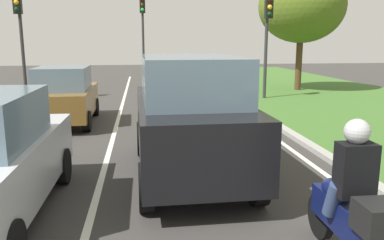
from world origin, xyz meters
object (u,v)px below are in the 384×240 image
object	(u,v)px
rider_person	(354,168)
motorcycle	(352,223)
traffic_light_overhead_left	(20,23)
traffic_light_far_median	(143,23)
traffic_light_near_right	(268,27)
tree_roadside_far	(302,6)
car_suv_ahead	(190,116)
car_hatchback_far	(65,96)

from	to	relation	value
rider_person	motorcycle	bearing A→B (deg)	-90.97
rider_person	traffic_light_overhead_left	size ratio (longest dim) A/B	0.24
rider_person	traffic_light_far_median	world-z (taller)	traffic_light_far_median
traffic_light_far_median	motorcycle	bearing A→B (deg)	-84.08
rider_person	traffic_light_near_right	bearing A→B (deg)	77.34
rider_person	tree_roadside_far	bearing A→B (deg)	70.81
motorcycle	traffic_light_near_right	bearing A→B (deg)	77.38
motorcycle	tree_roadside_far	size ratio (longest dim) A/B	0.31
rider_person	tree_roadside_far	distance (m)	16.84
car_suv_ahead	tree_roadside_far	size ratio (longest dim) A/B	0.75
car_suv_ahead	traffic_light_far_median	bearing A→B (deg)	91.54
traffic_light_overhead_left	traffic_light_near_right	bearing A→B (deg)	-5.14
traffic_light_overhead_left	traffic_light_far_median	distance (m)	8.29
car_hatchback_far	traffic_light_far_median	world-z (taller)	traffic_light_far_median
rider_person	traffic_light_near_right	size ratio (longest dim) A/B	0.25
car_hatchback_far	tree_roadside_far	bearing A→B (deg)	33.12
car_suv_ahead	motorcycle	size ratio (longest dim) A/B	2.38
motorcycle	traffic_light_near_right	xyz separation A→B (m)	(3.10, 12.86, 2.55)
rider_person	traffic_light_overhead_left	bearing A→B (deg)	118.69
car_suv_ahead	traffic_light_far_median	world-z (taller)	traffic_light_far_median
car_hatchback_far	rider_person	world-z (taller)	car_hatchback_far
car_suv_ahead	car_hatchback_far	world-z (taller)	car_suv_ahead
car_hatchback_far	car_suv_ahead	bearing A→B (deg)	-59.36
traffic_light_overhead_left	tree_roadside_far	distance (m)	13.09
car_hatchback_far	rider_person	xyz separation A→B (m)	(4.62, -8.59, 0.31)
motorcycle	tree_roadside_far	distance (m)	17.01
motorcycle	traffic_light_far_median	distance (m)	20.62
traffic_light_near_right	traffic_light_overhead_left	size ratio (longest dim) A/B	0.95
car_hatchback_far	traffic_light_overhead_left	bearing A→B (deg)	115.96
traffic_light_near_right	tree_roadside_far	size ratio (longest dim) A/B	0.77
car_suv_ahead	traffic_light_far_median	distance (m)	17.10
traffic_light_overhead_left	tree_roadside_far	world-z (taller)	tree_roadside_far
rider_person	traffic_light_far_median	xyz separation A→B (m)	(-2.11, 20.25, 2.36)
rider_person	traffic_light_near_right	xyz separation A→B (m)	(3.10, 12.81, 1.93)
car_hatchback_far	traffic_light_far_median	xyz separation A→B (m)	(2.51, 11.66, 2.66)
car_suv_ahead	traffic_light_near_right	world-z (taller)	traffic_light_near_right
car_suv_ahead	rider_person	world-z (taller)	car_suv_ahead
car_hatchback_far	motorcycle	distance (m)	9.80
car_suv_ahead	traffic_light_overhead_left	world-z (taller)	traffic_light_overhead_left
rider_person	traffic_light_overhead_left	distance (m)	15.66
traffic_light_overhead_left	tree_roadside_far	size ratio (longest dim) A/B	0.81
car_suv_ahead	tree_roadside_far	distance (m)	14.46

